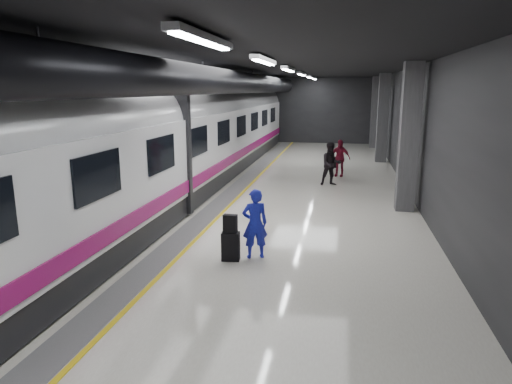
{
  "coord_description": "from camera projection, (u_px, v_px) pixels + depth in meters",
  "views": [
    {
      "loc": [
        2.59,
        -12.49,
        3.69
      ],
      "look_at": [
        0.5,
        -1.54,
        1.18
      ],
      "focal_mm": 32.0,
      "sensor_mm": 36.0,
      "label": 1
    }
  ],
  "objects": [
    {
      "name": "ground",
      "position": [
        249.0,
        219.0,
        13.25
      ],
      "size": [
        40.0,
        40.0,
        0.0
      ],
      "primitive_type": "plane",
      "color": "silver",
      "rests_on": "ground"
    },
    {
      "name": "platform_hall",
      "position": [
        246.0,
        95.0,
        13.44
      ],
      "size": [
        10.02,
        40.02,
        4.51
      ],
      "color": "black",
      "rests_on": "ground"
    },
    {
      "name": "train",
      "position": [
        141.0,
        146.0,
        13.39
      ],
      "size": [
        3.05,
        38.0,
        4.05
      ],
      "color": "black",
      "rests_on": "ground"
    },
    {
      "name": "traveler_main",
      "position": [
        255.0,
        224.0,
        10.1
      ],
      "size": [
        0.67,
        0.57,
        1.57
      ],
      "primitive_type": "imported",
      "rotation": [
        0.0,
        0.0,
        3.53
      ],
      "color": "#1B2FD1",
      "rests_on": "ground"
    },
    {
      "name": "suitcase_main",
      "position": [
        231.0,
        246.0,
        10.03
      ],
      "size": [
        0.42,
        0.29,
        0.64
      ],
      "primitive_type": "cube",
      "rotation": [
        0.0,
        0.0,
        0.1
      ],
      "color": "black",
      "rests_on": "ground"
    },
    {
      "name": "shoulder_bag",
      "position": [
        230.0,
        224.0,
        9.94
      ],
      "size": [
        0.31,
        0.18,
        0.4
      ],
      "primitive_type": "cube",
      "rotation": [
        0.0,
        0.0,
        -0.06
      ],
      "color": "black",
      "rests_on": "suitcase_main"
    },
    {
      "name": "traveler_far_a",
      "position": [
        331.0,
        164.0,
        17.83
      ],
      "size": [
        0.96,
        0.84,
        1.69
      ],
      "primitive_type": "imported",
      "rotation": [
        0.0,
        0.0,
        0.28
      ],
      "color": "black",
      "rests_on": "ground"
    },
    {
      "name": "traveler_far_b",
      "position": [
        339.0,
        158.0,
        19.71
      ],
      "size": [
        0.99,
        0.58,
        1.59
      ],
      "primitive_type": "imported",
      "rotation": [
        0.0,
        0.0,
        -0.21
      ],
      "color": "maroon",
      "rests_on": "ground"
    },
    {
      "name": "suitcase_far",
      "position": [
        332.0,
        162.0,
        21.99
      ],
      "size": [
        0.41,
        0.33,
        0.53
      ],
      "primitive_type": "cube",
      "rotation": [
        0.0,
        0.0,
        0.32
      ],
      "color": "black",
      "rests_on": "ground"
    }
  ]
}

